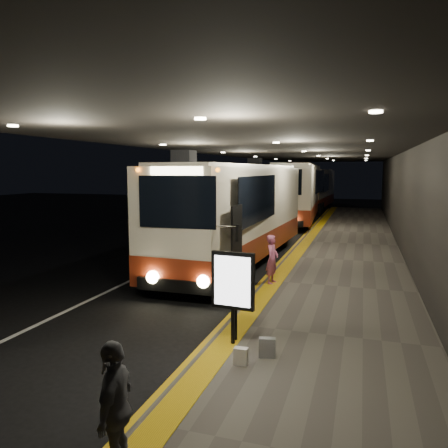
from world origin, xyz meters
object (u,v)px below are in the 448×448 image
Objects in this scene: passenger_waiting_grey at (115,408)px; coach_main at (238,217)px; passenger_boarding at (272,259)px; coach_second at (297,195)px; bag_polka at (267,348)px; stanchion_post at (236,312)px; coach_third at (314,191)px; info_sign at (233,282)px; bag_plain at (241,356)px.

coach_main is at bearing 176.35° from passenger_waiting_grey.
passenger_boarding is 0.95× the size of passenger_waiting_grey.
coach_second reaches higher than bag_polka.
stanchion_post is (2.24, -8.04, -1.04)m from coach_main.
coach_third is at bearing 94.64° from bag_polka.
coach_second reaches higher than coach_main.
coach_third reaches higher than passenger_waiting_grey.
info_sign is (0.20, -4.91, 0.51)m from passenger_boarding.
passenger_boarding reaches higher than bag_plain.
coach_second is 18.09m from passenger_boarding.
passenger_boarding is 4.89× the size of bag_plain.
coach_third is (0.13, 10.06, -0.16)m from coach_second.
passenger_boarding is at bearing -56.09° from coach_main.
coach_third is at bearing 11.95° from passenger_boarding.
passenger_boarding is 1.28× the size of stanchion_post.
coach_third is at bearing 169.60° from passenger_waiting_grey.
coach_main is 9.28m from bag_polka.
bag_plain is (2.63, -9.09, -1.48)m from coach_main.
bag_plain is at bearing -165.59° from passenger_boarding.
coach_second is 22.97m from info_sign.
bag_polka is at bearing -38.34° from stanchion_post.
bag_polka is at bearing -161.06° from passenger_boarding.
coach_second is 22.80m from stanchion_post.
passenger_boarding is at bearing -84.20° from coach_third.
coach_second is (0.18, 14.63, 0.10)m from coach_main.
coach_second is at bearing 170.88° from passenger_waiting_grey.
bag_polka is at bearing -86.36° from coach_second.
coach_main is at bearing 39.73° from passenger_boarding.
coach_second is 10.71× the size of stanchion_post.
passenger_waiting_grey is 4.25× the size of bag_polka.
bag_polka reaches higher than bag_plain.
passenger_waiting_grey is 4.21m from stanchion_post.
bag_plain is (2.46, -23.72, -1.58)m from coach_second.
info_sign reaches higher than bag_plain.
coach_second is 23.90m from bag_plain.
coach_main is at bearing 109.21° from bag_polka.
passenger_waiting_grey is (1.72, -36.94, -0.78)m from coach_third.
coach_third is at bearing 85.93° from coach_second.
bag_plain is at bearing 156.14° from passenger_waiting_grey.
passenger_waiting_grey is 0.85× the size of info_sign.
passenger_waiting_grey is 3.77m from bag_polka.
stanchion_post is (0.01, 0.20, -0.67)m from info_sign.
passenger_boarding reaches higher than stanchion_post.
passenger_waiting_grey reaches higher than stanchion_post.
passenger_waiting_grey is at bearing -85.05° from coach_third.
coach_second is 33.82× the size of bag_polka.
bag_plain is 0.26× the size of stanchion_post.
stanchion_post is at bearing -169.01° from passenger_boarding.
passenger_boarding is at bearing 166.93° from passenger_waiting_grey.
coach_third is 30.78× the size of bag_polka.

